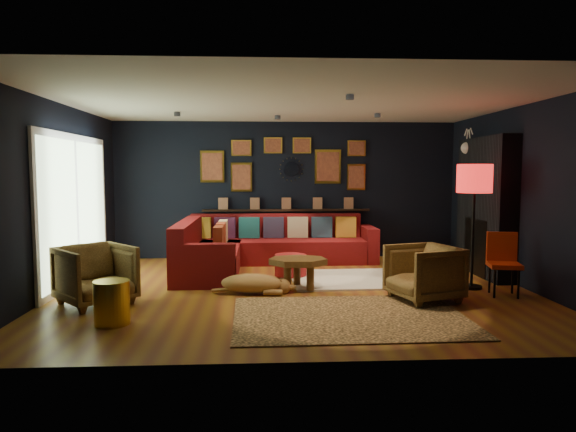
{
  "coord_description": "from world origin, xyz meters",
  "views": [
    {
      "loc": [
        -0.49,
        -7.08,
        1.66
      ],
      "look_at": [
        -0.09,
        0.3,
        1.02
      ],
      "focal_mm": 32.0,
      "sensor_mm": 36.0,
      "label": 1
    }
  ],
  "objects": [
    {
      "name": "floor",
      "position": [
        0.0,
        0.0,
        0.0
      ],
      "size": [
        6.5,
        6.5,
        0.0
      ],
      "primitive_type": "plane",
      "color": "brown",
      "rests_on": "ground"
    },
    {
      "name": "room_walls",
      "position": [
        0.0,
        0.0,
        1.59
      ],
      "size": [
        6.5,
        6.5,
        6.5
      ],
      "color": "black",
      "rests_on": "ground"
    },
    {
      "name": "sectional",
      "position": [
        -0.61,
        1.81,
        0.32
      ],
      "size": [
        3.41,
        2.69,
        0.86
      ],
      "color": "maroon",
      "rests_on": "ground"
    },
    {
      "name": "ledge",
      "position": [
        0.0,
        2.68,
        0.92
      ],
      "size": [
        3.2,
        0.12,
        0.04
      ],
      "primitive_type": "cube",
      "color": "black",
      "rests_on": "room_walls"
    },
    {
      "name": "gallery_wall",
      "position": [
        -0.01,
        2.72,
        1.81
      ],
      "size": [
        3.15,
        0.04,
        1.02
      ],
      "color": "gold",
      "rests_on": "room_walls"
    },
    {
      "name": "sunburst_mirror",
      "position": [
        0.1,
        2.72,
        1.7
      ],
      "size": [
        0.47,
        0.16,
        0.47
      ],
      "color": "silver",
      "rests_on": "room_walls"
    },
    {
      "name": "fireplace",
      "position": [
        3.09,
        0.9,
        1.02
      ],
      "size": [
        0.31,
        1.6,
        2.2
      ],
      "color": "black",
      "rests_on": "ground"
    },
    {
      "name": "deer_head",
      "position": [
        3.14,
        1.4,
        2.05
      ],
      "size": [
        0.5,
        0.28,
        0.45
      ],
      "color": "white",
      "rests_on": "fireplace"
    },
    {
      "name": "sliding_door",
      "position": [
        -3.22,
        0.6,
        1.1
      ],
      "size": [
        0.06,
        2.8,
        2.2
      ],
      "color": "white",
      "rests_on": "ground"
    },
    {
      "name": "ceiling_spots",
      "position": [
        -0.0,
        0.8,
        2.56
      ],
      "size": [
        3.3,
        2.5,
        0.06
      ],
      "color": "black",
      "rests_on": "room_walls"
    },
    {
      "name": "shag_rug",
      "position": [
        1.0,
        0.61,
        0.01
      ],
      "size": [
        2.07,
        1.53,
        0.03
      ],
      "primitive_type": "cube",
      "rotation": [
        0.0,
        0.0,
        0.03
      ],
      "color": "silver",
      "rests_on": "ground"
    },
    {
      "name": "leopard_rug",
      "position": [
        0.52,
        -1.4,
        0.01
      ],
      "size": [
        2.66,
        1.93,
        0.02
      ],
      "primitive_type": "cube",
      "rotation": [
        0.0,
        0.0,
        0.02
      ],
      "color": "tan",
      "rests_on": "ground"
    },
    {
      "name": "coffee_table",
      "position": [
        0.03,
        -0.01,
        0.36
      ],
      "size": [
        0.89,
        0.69,
        0.42
      ],
      "rotation": [
        0.0,
        0.0,
        -0.08
      ],
      "color": "brown",
      "rests_on": "shag_rug"
    },
    {
      "name": "pouf",
      "position": [
        -0.02,
        0.87,
        0.19
      ],
      "size": [
        0.5,
        0.5,
        0.33
      ],
      "primitive_type": "cylinder",
      "color": "maroon",
      "rests_on": "shag_rug"
    },
    {
      "name": "armchair_left",
      "position": [
        -2.55,
        -0.66,
        0.41
      ],
      "size": [
        1.09,
        1.09,
        0.82
      ],
      "primitive_type": "imported",
      "rotation": [
        0.0,
        0.0,
        0.74
      ],
      "color": "#AE7E3A",
      "rests_on": "ground"
    },
    {
      "name": "armchair_right",
      "position": [
        1.6,
        -0.69,
        0.4
      ],
      "size": [
        0.92,
        0.95,
        0.79
      ],
      "primitive_type": "imported",
      "rotation": [
        0.0,
        0.0,
        -1.26
      ],
      "color": "#AE7E3A",
      "rests_on": "ground"
    },
    {
      "name": "gold_stool",
      "position": [
        -2.11,
        -1.52,
        0.24
      ],
      "size": [
        0.38,
        0.38,
        0.48
      ],
      "primitive_type": "cylinder",
      "color": "gold",
      "rests_on": "ground"
    },
    {
      "name": "orange_chair",
      "position": [
        2.77,
        -0.43,
        0.49
      ],
      "size": [
        0.47,
        0.47,
        0.84
      ],
      "rotation": [
        0.0,
        0.0,
        -0.22
      ],
      "color": "black",
      "rests_on": "ground"
    },
    {
      "name": "floor_lamp",
      "position": [
        2.5,
        -0.05,
        1.49
      ],
      "size": [
        0.48,
        0.48,
        1.76
      ],
      "color": "black",
      "rests_on": "ground"
    },
    {
      "name": "dog",
      "position": [
        -0.62,
        -0.2,
        0.2
      ],
      "size": [
        1.19,
        0.68,
        0.36
      ],
      "primitive_type": null,
      "rotation": [
        0.0,
        0.0,
        -0.11
      ],
      "color": "#AB803C",
      "rests_on": "leopard_rug"
    }
  ]
}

